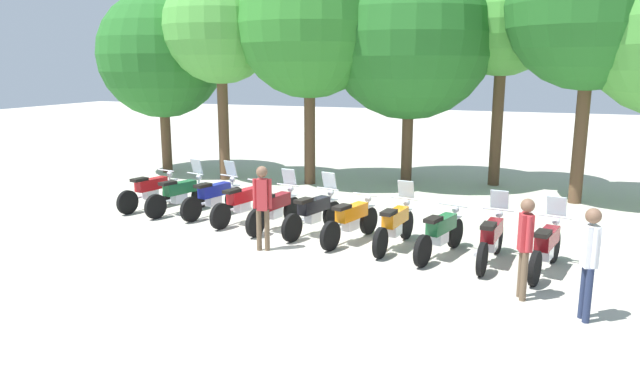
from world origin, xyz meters
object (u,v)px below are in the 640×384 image
(tree_1, at_px, (220,27))
(tree_5, at_px, (593,6))
(motorcycle_1, at_px, (180,193))
(motorcycle_10, at_px, (546,246))
(person_0, at_px, (262,201))
(motorcycle_6, at_px, (351,220))
(motorcycle_3, at_px, (243,202))
(person_2, at_px, (525,241))
(motorcycle_0, at_px, (151,190))
(tree_2, at_px, (309,25))
(person_1, at_px, (590,255))
(motorcycle_9, at_px, (491,238))
(motorcycle_2, at_px, (214,196))
(motorcycle_8, at_px, (441,232))
(motorcycle_4, at_px, (275,208))
(tree_4, at_px, (503,23))
(tree_3, at_px, (410,34))
(tree_0, at_px, (161,55))
(motorcycle_5, at_px, (314,212))
(motorcycle_7, at_px, (395,224))

(tree_1, relative_size, tree_5, 0.90)
(motorcycle_1, height_order, motorcycle_10, same)
(motorcycle_10, bearing_deg, person_0, 109.16)
(motorcycle_6, xyz_separation_m, tree_5, (4.85, 5.85, 4.90))
(motorcycle_3, height_order, tree_5, tree_5)
(person_2, bearing_deg, motorcycle_1, 143.53)
(motorcycle_0, xyz_separation_m, tree_5, (10.92, 4.74, 4.90))
(person_0, xyz_separation_m, tree_2, (-1.69, 7.08, 4.01))
(person_1, bearing_deg, motorcycle_9, -74.42)
(motorcycle_3, relative_size, motorcycle_6, 1.01)
(person_2, distance_m, tree_5, 9.20)
(person_1, bearing_deg, motorcycle_3, -42.85)
(motorcycle_2, xyz_separation_m, motorcycle_6, (4.04, -1.02, -0.01))
(motorcycle_1, relative_size, motorcycle_6, 1.00)
(motorcycle_8, bearing_deg, motorcycle_10, -82.44)
(motorcycle_0, height_order, motorcycle_8, same)
(motorcycle_8, bearing_deg, tree_2, 56.20)
(motorcycle_2, bearing_deg, tree_1, 41.74)
(motorcycle_4, height_order, person_1, person_1)
(motorcycle_4, bearing_deg, motorcycle_0, 89.55)
(motorcycle_2, height_order, motorcycle_8, motorcycle_2)
(motorcycle_3, bearing_deg, tree_1, 47.55)
(motorcycle_3, xyz_separation_m, tree_4, (5.51, 7.04, 4.63))
(person_0, distance_m, tree_5, 10.50)
(motorcycle_2, bearing_deg, motorcycle_0, 103.04)
(motorcycle_8, bearing_deg, person_1, -116.90)
(tree_4, bearing_deg, motorcycle_10, -79.34)
(motorcycle_3, bearing_deg, motorcycle_1, 95.47)
(motorcycle_3, relative_size, tree_3, 0.29)
(motorcycle_9, height_order, tree_0, tree_0)
(motorcycle_1, height_order, tree_5, tree_5)
(motorcycle_3, height_order, motorcycle_5, motorcycle_5)
(motorcycle_6, xyz_separation_m, person_1, (4.61, -2.73, 0.55))
(motorcycle_8, height_order, motorcycle_9, motorcycle_9)
(person_2, xyz_separation_m, tree_4, (-1.20, 9.85, 4.12))
(motorcycle_8, height_order, tree_3, tree_3)
(motorcycle_1, xyz_separation_m, tree_3, (4.76, 6.10, 4.28))
(motorcycle_3, relative_size, motorcycle_9, 0.98)
(tree_2, bearing_deg, tree_3, 22.78)
(motorcycle_7, bearing_deg, person_2, -120.09)
(motorcycle_0, height_order, tree_2, tree_2)
(person_2, bearing_deg, motorcycle_4, 139.07)
(motorcycle_4, height_order, tree_5, tree_5)
(motorcycle_7, bearing_deg, motorcycle_5, 86.61)
(motorcycle_6, xyz_separation_m, motorcycle_10, (4.04, -0.64, 0.01))
(motorcycle_7, distance_m, person_1, 4.50)
(motorcycle_8, xyz_separation_m, person_1, (2.59, -2.38, 0.55))
(motorcycle_3, xyz_separation_m, motorcycle_4, (1.01, -0.26, 0.01))
(motorcycle_7, relative_size, tree_3, 0.29)
(motorcycle_2, distance_m, tree_4, 10.41)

